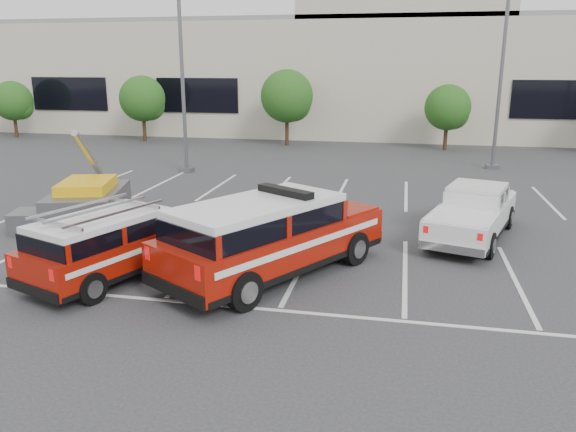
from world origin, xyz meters
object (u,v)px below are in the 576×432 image
light_pole_mid (502,64)px  tree_mid_left (288,98)px  tree_left (144,100)px  fire_chief_suv (271,242)px  tree_mid_right (449,109)px  tree_far_left (14,102)px  convention_building (377,69)px  light_pole_left (182,64)px  utility_rig (84,203)px  ladder_suv (114,248)px  white_pickup (472,218)px

light_pole_mid → tree_mid_left: bearing=153.1°
tree_left → fire_chief_suv: bearing=-58.1°
tree_mid_right → light_pole_mid: (1.91, -6.05, 2.68)m
tree_far_left → tree_left: 10.00m
convention_building → light_pole_mid: 17.27m
tree_mid_left → tree_mid_right: bearing=-0.0°
convention_building → light_pole_left: 21.49m
convention_building → light_pole_left: convention_building is taller
fire_chief_suv → light_pole_mid: bearing=97.2°
light_pole_left → utility_rig: bearing=-90.2°
tree_left → fire_chief_suv: 27.00m
ladder_suv → tree_mid_right: bearing=88.9°
convention_building → light_pole_left: (-8.18, -19.86, 0.47)m
tree_mid_left → ladder_suv: 23.85m
tree_far_left → fire_chief_suv: 33.36m
tree_left → utility_rig: (6.88, -19.27, -2.13)m
white_pickup → utility_rig: 12.73m
fire_chief_suv → ladder_suv: fire_chief_suv is taller
tree_mid_left → utility_rig: size_ratio=1.14×
convention_building → tree_mid_right: size_ratio=15.04×
convention_building → tree_mid_left: size_ratio=12.38×
tree_far_left → utility_rig: 25.69m
tree_far_left → utility_rig: bearing=-48.8°
tree_mid_left → tree_left: bearing=-180.0°
white_pickup → light_pole_mid: bearing=96.8°
ladder_suv → convention_building: bearing=102.9°
convention_building → tree_left: 18.11m
white_pickup → utility_rig: utility_rig is taller
convention_building → white_pickup: bearing=-81.0°
tree_left → utility_rig: bearing=-70.3°
tree_left → ladder_suv: 25.99m
convention_building → white_pickup: convention_building is taller
tree_mid_right → light_pole_left: bearing=-142.5°
fire_chief_suv → white_pickup: size_ratio=1.18×
tree_left → white_pickup: size_ratio=0.80×
white_pickup → fire_chief_suv: bearing=-123.5°
tree_left → light_pole_left: bearing=-55.5°
tree_far_left → convention_building: bearing=21.4°
tree_mid_left → white_pickup: bearing=-62.6°
tree_left → utility_rig: 20.57m
tree_mid_left → white_pickup: 20.99m
convention_building → ladder_suv: bearing=-98.0°
tree_far_left → tree_left: size_ratio=0.90×
ladder_suv → light_pole_left: bearing=125.2°
tree_mid_left → light_pole_mid: size_ratio=0.47×
tree_left → light_pole_left: 12.43m
convention_building → light_pole_mid: size_ratio=5.86×
tree_mid_left → light_pole_mid: light_pole_mid is taller
convention_building → utility_rig: size_ratio=14.14×
fire_chief_suv → white_pickup: fire_chief_suv is taller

